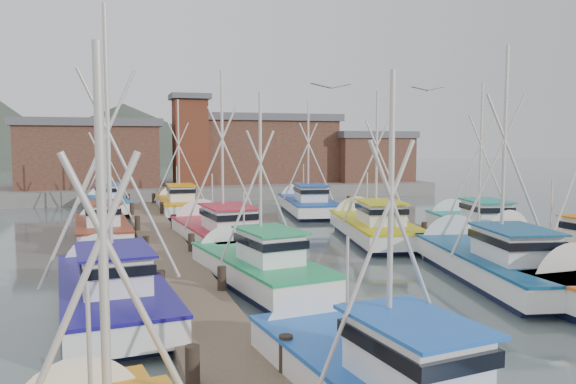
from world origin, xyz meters
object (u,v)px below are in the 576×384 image
object	(u,v)px
boat_4	(254,266)
boat_12	(179,204)
lookout_tower	(190,139)
boat_8	(219,233)
boat_0	(369,377)

from	to	relation	value
boat_4	boat_12	size ratio (longest dim) A/B	0.97
lookout_tower	boat_8	bearing A→B (deg)	-94.98
boat_0	boat_4	size ratio (longest dim) A/B	0.95
boat_12	boat_8	bearing A→B (deg)	-87.96
lookout_tower	boat_4	world-z (taller)	lookout_tower
lookout_tower	boat_0	bearing A→B (deg)	-93.57
boat_4	boat_0	bearing A→B (deg)	-100.47
lookout_tower	boat_8	xyz separation A→B (m)	(-2.18, -24.99, -4.87)
boat_4	boat_12	world-z (taller)	boat_12
boat_0	boat_8	bearing A→B (deg)	81.84
lookout_tower	boat_8	world-z (taller)	lookout_tower
lookout_tower	boat_12	bearing A→B (deg)	-102.85
boat_4	boat_8	world-z (taller)	boat_8
lookout_tower	boat_12	distance (m)	12.23
lookout_tower	boat_4	xyz separation A→B (m)	(-2.39, -32.98, -4.87)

